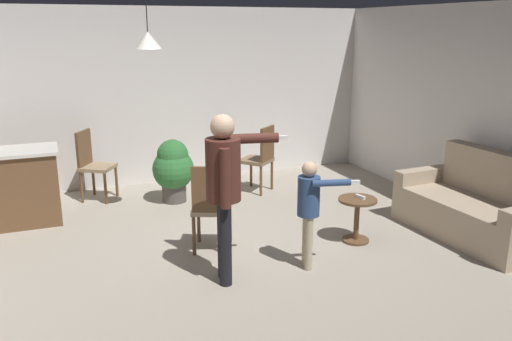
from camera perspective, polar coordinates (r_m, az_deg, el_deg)
The scene contains 14 objects.
ground at distance 5.76m, azimuth -0.68°, elevation -9.25°, with size 7.68×7.68×0.00m, color #9E9384.
wall_back at distance 8.37m, azimuth -8.67°, elevation 7.99°, with size 6.40×0.10×2.70m, color silver.
wall_right at distance 7.13m, azimuth 24.18°, elevation 5.55°, with size 0.10×6.40×2.70m, color silver.
couch_floral at distance 6.70m, azimuth 22.69°, elevation -3.86°, with size 0.94×1.84×1.00m.
kitchen_counter at distance 7.16m, azimuth -25.45°, elevation -1.74°, with size 1.26×0.66×0.95m.
side_table_by_couch at distance 6.12m, azimuth 10.92°, elevation -4.73°, with size 0.44×0.44×0.52m.
person_adult at distance 4.88m, azimuth -3.41°, elevation -1.10°, with size 0.84×0.47×1.64m.
person_child at distance 5.28m, azimuth 5.85°, elevation -3.52°, with size 0.54×0.42×1.13m.
dining_chair_by_counter at distance 5.69m, azimuth -4.91°, elevation -3.71°, with size 0.55×0.55×1.00m.
dining_chair_near_wall at distance 7.76m, azimuth 0.47°, elevation 1.55°, with size 0.59×0.59×1.00m.
dining_chair_centre_back at distance 7.77m, azimuth -17.35°, elevation 0.85°, with size 0.58×0.58×1.00m.
potted_plant_corner at distance 7.43m, azimuth -9.00°, elevation 0.30°, with size 0.58×0.58×0.89m.
spare_remote_on_table at distance 6.06m, azimuth 11.27°, elevation -2.83°, with size 0.04×0.13×0.04m, color white.
ceiling_light_pendant at distance 6.38m, azimuth -11.67°, elevation 13.72°, with size 0.32×0.32×0.55m.
Camera 1 is at (-1.88, -4.89, 2.40)m, focal length 36.76 mm.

